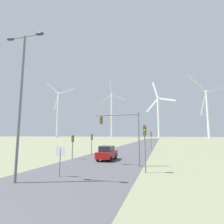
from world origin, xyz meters
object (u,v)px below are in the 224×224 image
Objects in this scene: traffic_light_post_mid_right at (151,137)px; wind_turbine_left at (112,111)px; wind_turbine_right at (207,109)px; stop_sign_near at (60,155)px; wind_turbine_far_left at (58,111)px; traffic_light_post_near_right at (145,138)px; car_approaching at (107,153)px; traffic_light_post_mid_left at (73,142)px; traffic_light_post_near_left at (92,140)px; streetlamp at (21,87)px; wind_turbine_center at (158,113)px; traffic_light_mast_overhead at (122,127)px.

traffic_light_post_mid_right is 179.64m from wind_turbine_left.
wind_turbine_right is at bearing 72.44° from traffic_light_post_mid_right.
stop_sign_near is 0.04× the size of wind_turbine_far_left.
wind_turbine_left is at bearing 36.23° from wind_turbine_far_left.
car_approaching is (-5.49, 6.39, -2.10)m from traffic_light_post_near_right.
traffic_light_post_mid_right is at bearing 59.62° from traffic_light_post_mid_left.
wind_turbine_right reaches higher than traffic_light_post_near_left.
streetlamp reaches higher than traffic_light_post_mid_right.
traffic_light_post_near_right is 1.00× the size of car_approaching.
wind_turbine_center is at bearing 86.63° from traffic_light_post_mid_left.
traffic_light_post_near_right is at bearing -47.36° from traffic_light_mast_overhead.
wind_turbine_right is at bearing 1.67° from wind_turbine_far_left.
traffic_light_post_near_left is 156.49m from wind_turbine_center.
wind_turbine_far_left reaches higher than traffic_light_post_mid_right.
wind_turbine_far_left is (-105.87, 149.86, 25.93)m from traffic_light_mast_overhead.
streetlamp is 3.37× the size of traffic_light_post_mid_left.
traffic_light_mast_overhead is at bearing -90.63° from wind_turbine_center.
traffic_light_post_mid_right is (5.65, 25.66, 1.18)m from stop_sign_near.
traffic_light_post_mid_right is at bearing 77.59° from stop_sign_near.
wind_turbine_far_left is at bearing 125.24° from traffic_light_mast_overhead.
traffic_light_post_mid_left is (-1.97, 11.61, -4.35)m from streetlamp.
traffic_light_mast_overhead is (7.64, -3.13, 1.77)m from traffic_light_post_mid_left.
traffic_light_post_near_right reaches higher than traffic_light_post_near_left.
wind_turbine_right is at bearing 73.24° from stop_sign_near.
streetlamp is at bearing -80.36° from traffic_light_post_mid_left.
stop_sign_near is at bearing -95.14° from car_approaching.
wind_turbine_far_left reaches higher than traffic_light_mast_overhead.
wind_turbine_right is at bearing -18.54° from wind_turbine_left.
car_approaching is 0.07× the size of wind_turbine_center.
traffic_light_post_mid_left is 178.73m from wind_turbine_far_left.
streetlamp is 10.69m from traffic_light_post_near_right.
streetlamp is 0.17× the size of wind_turbine_far_left.
stop_sign_near is 188.64m from wind_turbine_far_left.
stop_sign_near is 0.41× the size of traffic_light_mast_overhead.
wind_turbine_far_left is at bearing -172.99° from wind_turbine_center.
stop_sign_near is 26.30m from traffic_light_post_mid_right.
wind_turbine_far_left is 1.08× the size of wind_turbine_center.
stop_sign_near is at bearing -120.96° from traffic_light_mast_overhead.
car_approaching is (4.82, 0.36, -1.44)m from traffic_light_post_mid_left.
wind_turbine_right is (47.43, 150.76, 25.85)m from car_approaching.
traffic_light_post_mid_left is (-3.96, 9.28, 0.70)m from stop_sign_near.
traffic_light_post_near_right is 0.07× the size of wind_turbine_center.
wind_turbine_far_left is (-102.18, 156.01, 28.41)m from stop_sign_near.
streetlamp is 2.62× the size of traffic_light_post_near_right.
traffic_light_post_mid_left is 5.04m from car_approaching.
traffic_light_mast_overhead is 185.31m from wind_turbine_far_left.
traffic_light_mast_overhead is at bearing -51.05° from car_approaching.
traffic_light_post_near_left is at bearing 94.68° from streetlamp.
traffic_light_post_near_left is at bearing -129.43° from traffic_light_post_mid_right.
wind_turbine_right is (42.65, 134.74, 23.93)m from traffic_light_post_mid_right.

